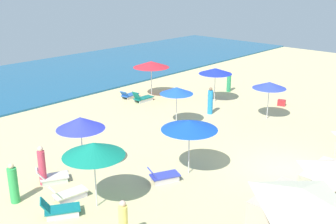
{
  "coord_description": "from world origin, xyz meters",
  "views": [
    {
      "loc": [
        -15.45,
        -7.01,
        8.07
      ],
      "look_at": [
        -0.37,
        6.96,
        1.23
      ],
      "focal_mm": 43.74,
      "sensor_mm": 36.0,
      "label": 1
    }
  ],
  "objects_px": {
    "umbrella_4": "(151,64)",
    "umbrella_5": "(94,149)",
    "lounge_chair_5_1": "(59,209)",
    "umbrella_6": "(80,123)",
    "beachgoer_4": "(123,223)",
    "cooler_box_0": "(282,103)",
    "lounge_chair_1_0": "(163,176)",
    "lounge_chair_4_0": "(142,98)",
    "umbrella_0": "(176,91)",
    "umbrella_1": "(189,125)",
    "beachgoer_3": "(13,184)",
    "beachgoer_0": "(229,82)",
    "lounge_chair_5_0": "(68,194)",
    "beachgoer_1": "(210,101)",
    "umbrella_3": "(269,85)",
    "lounge_chair_6_0": "(52,177)",
    "beachgoer_2": "(42,166)",
    "umbrella_2": "(215,71)"
  },
  "relations": [
    {
      "from": "lounge_chair_5_0",
      "to": "umbrella_6",
      "type": "relative_size",
      "value": 0.59
    },
    {
      "from": "umbrella_4",
      "to": "lounge_chair_4_0",
      "type": "distance_m",
      "value": 2.43
    },
    {
      "from": "umbrella_5",
      "to": "lounge_chair_5_1",
      "type": "height_order",
      "value": "umbrella_5"
    },
    {
      "from": "umbrella_3",
      "to": "beachgoer_0",
      "type": "distance_m",
      "value": 6.37
    },
    {
      "from": "beachgoer_0",
      "to": "beachgoer_4",
      "type": "xyz_separation_m",
      "value": [
        -17.15,
        -7.89,
        -0.0
      ]
    },
    {
      "from": "lounge_chair_5_0",
      "to": "umbrella_6",
      "type": "bearing_deg",
      "value": -40.98
    },
    {
      "from": "umbrella_4",
      "to": "beachgoer_1",
      "type": "xyz_separation_m",
      "value": [
        -0.14,
        -5.23,
        -1.55
      ]
    },
    {
      "from": "lounge_chair_5_0",
      "to": "umbrella_5",
      "type": "bearing_deg",
      "value": -151.18
    },
    {
      "from": "umbrella_0",
      "to": "lounge_chair_4_0",
      "type": "distance_m",
      "value": 5.32
    },
    {
      "from": "lounge_chair_4_0",
      "to": "umbrella_0",
      "type": "bearing_deg",
      "value": 159.98
    },
    {
      "from": "cooler_box_0",
      "to": "umbrella_6",
      "type": "bearing_deg",
      "value": 64.6
    },
    {
      "from": "umbrella_0",
      "to": "lounge_chair_1_0",
      "type": "height_order",
      "value": "umbrella_0"
    },
    {
      "from": "beachgoer_4",
      "to": "umbrella_0",
      "type": "bearing_deg",
      "value": 123.72
    },
    {
      "from": "umbrella_3",
      "to": "beachgoer_1",
      "type": "bearing_deg",
      "value": 117.05
    },
    {
      "from": "lounge_chair_4_0",
      "to": "beachgoer_2",
      "type": "xyz_separation_m",
      "value": [
        -10.71,
        -5.37,
        0.52
      ]
    },
    {
      "from": "umbrella_0",
      "to": "cooler_box_0",
      "type": "distance_m",
      "value": 8.07
    },
    {
      "from": "umbrella_2",
      "to": "umbrella_3",
      "type": "relative_size",
      "value": 1.02
    },
    {
      "from": "umbrella_2",
      "to": "beachgoer_1",
      "type": "bearing_deg",
      "value": -149.13
    },
    {
      "from": "beachgoer_2",
      "to": "beachgoer_1",
      "type": "bearing_deg",
      "value": -94.12
    },
    {
      "from": "umbrella_3",
      "to": "lounge_chair_5_1",
      "type": "bearing_deg",
      "value": 179.68
    },
    {
      "from": "umbrella_1",
      "to": "beachgoer_3",
      "type": "relative_size",
      "value": 1.51
    },
    {
      "from": "beachgoer_1",
      "to": "cooler_box_0",
      "type": "xyz_separation_m",
      "value": [
        4.51,
        -2.43,
        -0.6
      ]
    },
    {
      "from": "umbrella_5",
      "to": "beachgoer_2",
      "type": "distance_m",
      "value": 3.33
    },
    {
      "from": "lounge_chair_6_0",
      "to": "beachgoer_0",
      "type": "relative_size",
      "value": 0.94
    },
    {
      "from": "beachgoer_4",
      "to": "lounge_chair_4_0",
      "type": "bearing_deg",
      "value": 134.79
    },
    {
      "from": "beachgoer_0",
      "to": "beachgoer_1",
      "type": "xyz_separation_m",
      "value": [
        -5.03,
        -2.11,
        0.08
      ]
    },
    {
      "from": "lounge_chair_5_0",
      "to": "beachgoer_3",
      "type": "distance_m",
      "value": 2.02
    },
    {
      "from": "lounge_chair_5_0",
      "to": "beachgoer_1",
      "type": "height_order",
      "value": "beachgoer_1"
    },
    {
      "from": "umbrella_0",
      "to": "lounge_chair_4_0",
      "type": "bearing_deg",
      "value": 68.92
    },
    {
      "from": "umbrella_4",
      "to": "umbrella_5",
      "type": "xyz_separation_m",
      "value": [
        -11.51,
        -8.65,
        -0.05
      ]
    },
    {
      "from": "umbrella_0",
      "to": "umbrella_2",
      "type": "relative_size",
      "value": 0.97
    },
    {
      "from": "umbrella_6",
      "to": "beachgoer_4",
      "type": "bearing_deg",
      "value": -113.27
    },
    {
      "from": "lounge_chair_1_0",
      "to": "umbrella_3",
      "type": "relative_size",
      "value": 0.63
    },
    {
      "from": "beachgoer_1",
      "to": "cooler_box_0",
      "type": "height_order",
      "value": "beachgoer_1"
    },
    {
      "from": "umbrella_3",
      "to": "lounge_chair_5_0",
      "type": "distance_m",
      "value": 13.53
    },
    {
      "from": "umbrella_1",
      "to": "beachgoer_3",
      "type": "height_order",
      "value": "umbrella_1"
    },
    {
      "from": "umbrella_6",
      "to": "beachgoer_0",
      "type": "xyz_separation_m",
      "value": [
        14.89,
        2.64,
        -1.44
      ]
    },
    {
      "from": "umbrella_4",
      "to": "beachgoer_0",
      "type": "height_order",
      "value": "umbrella_4"
    },
    {
      "from": "umbrella_3",
      "to": "lounge_chair_6_0",
      "type": "bearing_deg",
      "value": 169.22
    },
    {
      "from": "lounge_chair_5_1",
      "to": "beachgoer_0",
      "type": "height_order",
      "value": "beachgoer_0"
    },
    {
      "from": "lounge_chair_1_0",
      "to": "lounge_chair_4_0",
      "type": "distance_m",
      "value": 11.39
    },
    {
      "from": "lounge_chair_5_1",
      "to": "lounge_chair_5_0",
      "type": "bearing_deg",
      "value": -18.67
    },
    {
      "from": "umbrella_2",
      "to": "lounge_chair_4_0",
      "type": "xyz_separation_m",
      "value": [
        -3.38,
        3.52,
        -1.84
      ]
    },
    {
      "from": "cooler_box_0",
      "to": "lounge_chair_1_0",
      "type": "bearing_deg",
      "value": 78.68
    },
    {
      "from": "umbrella_4",
      "to": "lounge_chair_6_0",
      "type": "bearing_deg",
      "value": -153.47
    },
    {
      "from": "beachgoer_0",
      "to": "lounge_chair_4_0",
      "type": "bearing_deg",
      "value": 117.27
    },
    {
      "from": "beachgoer_3",
      "to": "lounge_chair_5_1",
      "type": "bearing_deg",
      "value": 53.99
    },
    {
      "from": "umbrella_4",
      "to": "umbrella_5",
      "type": "distance_m",
      "value": 14.4
    },
    {
      "from": "beachgoer_4",
      "to": "umbrella_3",
      "type": "bearing_deg",
      "value": 102.02
    },
    {
      "from": "beachgoer_0",
      "to": "cooler_box_0",
      "type": "bearing_deg",
      "value": -134.88
    }
  ]
}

